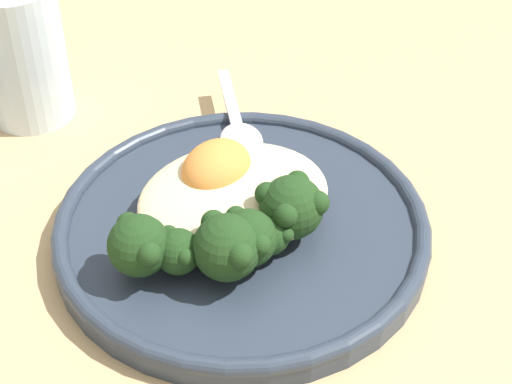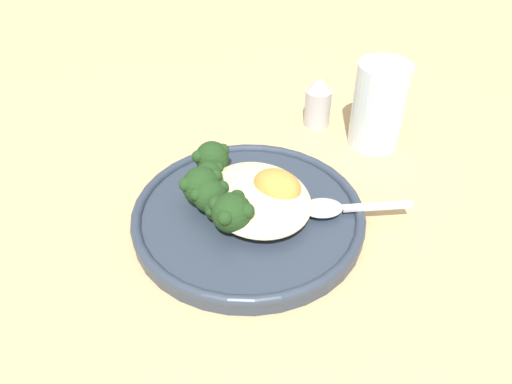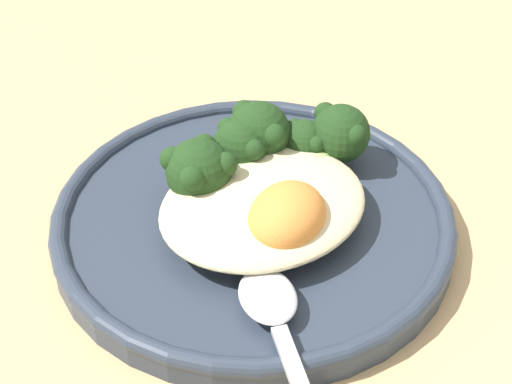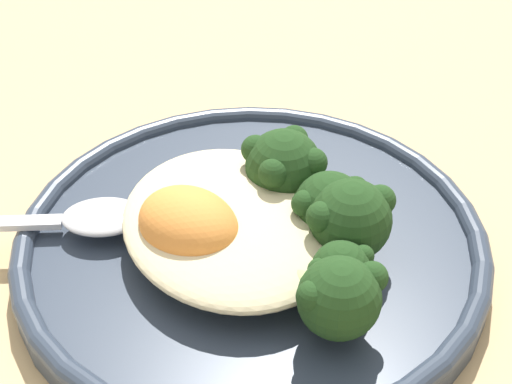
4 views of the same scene
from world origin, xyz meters
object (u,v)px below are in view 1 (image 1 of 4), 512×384
broccoli_stalk_3 (247,235)px  broccoli_stalk_5 (286,205)px  broccoli_stalk_2 (228,239)px  water_glass (22,52)px  sweet_potato_chunk_1 (212,171)px  spoon (239,133)px  broccoli_stalk_0 (156,239)px  plate (239,230)px  broccoli_stalk_1 (200,229)px  sweet_potato_chunk_0 (220,171)px  broccoli_stalk_4 (259,221)px  quinoa_mound (232,197)px

broccoli_stalk_3 → broccoli_stalk_5: bearing=126.2°
broccoli_stalk_2 → water_glass: (-0.05, 0.26, 0.02)m
sweet_potato_chunk_1 → spoon: size_ratio=0.46×
broccoli_stalk_3 → sweet_potato_chunk_1: bearing=-168.4°
broccoli_stalk_2 → broccoli_stalk_5: size_ratio=1.20×
broccoli_stalk_0 → broccoli_stalk_2: size_ratio=1.08×
broccoli_stalk_0 → plate: bearing=168.1°
broccoli_stalk_1 → sweet_potato_chunk_0: (0.04, 0.04, 0.00)m
sweet_potato_chunk_0 → sweet_potato_chunk_1: sweet_potato_chunk_1 is taller
broccoli_stalk_4 → spoon: size_ratio=0.72×
broccoli_stalk_3 → broccoli_stalk_4: size_ratio=0.93×
broccoli_stalk_5 → spoon: (0.02, 0.11, -0.02)m
sweet_potato_chunk_1 → spoon: bearing=43.9°
water_glass → sweet_potato_chunk_0: bearing=-68.6°
plate → broccoli_stalk_0: bearing=-173.5°
broccoli_stalk_0 → spoon: (0.11, 0.09, -0.01)m
quinoa_mound → broccoli_stalk_0: broccoli_stalk_0 is taller
broccoli_stalk_1 → broccoli_stalk_4: bearing=131.5°
plate → sweet_potato_chunk_1: (-0.00, 0.04, 0.03)m
plate → spoon: spoon is taller
sweet_potato_chunk_1 → broccoli_stalk_5: bearing=-68.5°
plate → water_glass: 0.24m
broccoli_stalk_0 → broccoli_stalk_1: bearing=159.8°
broccoli_stalk_5 → broccoli_stalk_2: bearing=-101.9°
quinoa_mound → broccoli_stalk_1: bearing=-150.7°
quinoa_mound → spoon: quinoa_mound is taller
broccoli_stalk_2 → sweet_potato_chunk_0: (0.03, 0.07, -0.00)m
broccoli_stalk_0 → sweet_potato_chunk_0: size_ratio=2.47×
broccoli_stalk_4 → sweet_potato_chunk_1: (-0.01, 0.05, 0.01)m
plate → broccoli_stalk_3: bearing=-110.6°
quinoa_mound → broccoli_stalk_1: (-0.03, -0.02, 0.00)m
broccoli_stalk_5 → sweet_potato_chunk_1: size_ratio=1.51×
broccoli_stalk_4 → sweet_potato_chunk_1: 0.06m
broccoli_stalk_1 → sweet_potato_chunk_0: 0.06m
quinoa_mound → broccoli_stalk_2: broccoli_stalk_2 is taller
broccoli_stalk_1 → water_glass: 0.24m
quinoa_mound → spoon: 0.08m
broccoli_stalk_4 → sweet_potato_chunk_1: bearing=-171.2°
sweet_potato_chunk_0 → broccoli_stalk_0: bearing=-149.3°
broccoli_stalk_5 → broccoli_stalk_4: bearing=-126.2°
broccoli_stalk_0 → broccoli_stalk_4: bearing=151.5°
broccoli_stalk_5 → sweet_potato_chunk_1: broccoli_stalk_5 is taller
sweet_potato_chunk_0 → water_glass: 0.21m
quinoa_mound → broccoli_stalk_4: broccoli_stalk_4 is taller
broccoli_stalk_5 → spoon: 0.11m
broccoli_stalk_3 → sweet_potato_chunk_0: size_ratio=1.84×
broccoli_stalk_0 → broccoli_stalk_4: size_ratio=1.24×
quinoa_mound → water_glass: size_ratio=1.17×
broccoli_stalk_4 → water_glass: water_glass is taller
quinoa_mound → broccoli_stalk_1: broccoli_stalk_1 is taller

